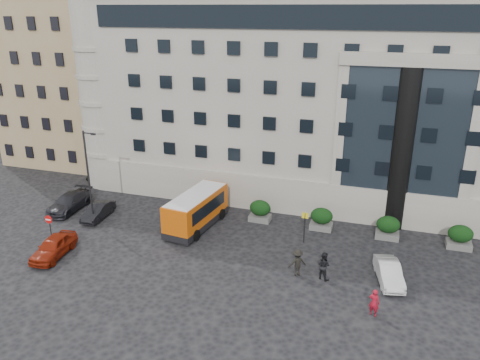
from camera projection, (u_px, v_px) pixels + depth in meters
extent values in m
plane|color=black|center=(214.00, 263.00, 33.30)|extent=(120.00, 120.00, 0.00)
cube|color=gray|center=(343.00, 91.00, 48.07)|extent=(44.00, 24.00, 18.00)
cylinder|color=black|center=(402.00, 151.00, 36.77)|extent=(1.80, 1.80, 13.00)
cube|color=#937E55|center=(82.00, 72.00, 54.57)|extent=(14.00, 14.00, 20.00)
cube|color=#84664D|center=(136.00, 50.00, 71.15)|extent=(13.00, 13.00, 22.00)
cube|color=#535350|center=(203.00, 210.00, 41.32)|extent=(1.80, 1.20, 0.50)
ellipsoid|color=black|center=(203.00, 201.00, 41.00)|extent=(1.80, 1.26, 1.34)
cube|color=#535350|center=(260.00, 218.00, 39.82)|extent=(1.80, 1.20, 0.50)
ellipsoid|color=black|center=(260.00, 208.00, 39.50)|extent=(1.80, 1.26, 1.34)
cube|color=#535350|center=(321.00, 226.00, 38.33)|extent=(1.80, 1.20, 0.50)
ellipsoid|color=black|center=(322.00, 216.00, 38.01)|extent=(1.80, 1.26, 1.34)
cube|color=#535350|center=(387.00, 235.00, 36.83)|extent=(1.80, 1.20, 0.50)
ellipsoid|color=black|center=(388.00, 224.00, 36.51)|extent=(1.80, 1.26, 1.34)
cube|color=#535350|center=(459.00, 245.00, 35.33)|extent=(1.80, 1.20, 0.50)
ellipsoid|color=black|center=(461.00, 234.00, 35.01)|extent=(1.80, 1.26, 1.34)
cylinder|color=#262628|center=(89.00, 179.00, 38.04)|extent=(0.16, 0.16, 8.00)
cylinder|color=#262628|center=(88.00, 133.00, 36.57)|extent=(0.90, 0.12, 0.12)
cube|color=black|center=(93.00, 134.00, 36.46)|extent=(0.35, 0.18, 0.14)
cylinder|color=#262628|center=(304.00, 228.00, 35.74)|extent=(0.08, 0.08, 2.50)
cube|color=yellow|center=(305.00, 215.00, 35.37)|extent=(0.50, 0.06, 0.45)
cylinder|color=#262628|center=(51.00, 230.00, 35.77)|extent=(0.08, 0.08, 2.20)
cylinder|color=red|center=(48.00, 220.00, 35.40)|extent=(0.64, 0.05, 0.64)
cube|color=white|center=(48.00, 220.00, 35.36)|extent=(0.45, 0.04, 0.10)
cube|color=#C04C09|center=(196.00, 208.00, 38.21)|extent=(3.16, 7.10, 2.29)
cube|color=black|center=(197.00, 222.00, 38.64)|extent=(3.20, 7.14, 0.55)
cube|color=black|center=(196.00, 205.00, 38.13)|extent=(3.04, 5.60, 1.03)
cube|color=silver|center=(196.00, 195.00, 37.83)|extent=(3.00, 6.74, 0.18)
cylinder|color=black|center=(170.00, 230.00, 37.23)|extent=(0.39, 0.93, 0.90)
cylinder|color=black|center=(196.00, 235.00, 36.31)|extent=(0.39, 0.93, 0.90)
cylinder|color=black|center=(198.00, 209.00, 40.97)|extent=(0.39, 0.93, 0.90)
cylinder|color=black|center=(222.00, 214.00, 40.05)|extent=(0.39, 0.93, 0.90)
cube|color=maroon|center=(122.00, 161.00, 50.32)|extent=(2.72, 3.81, 2.45)
cube|color=maroon|center=(106.00, 172.00, 48.31)|extent=(2.35, 1.85, 1.67)
cube|color=black|center=(101.00, 171.00, 47.61)|extent=(1.86, 0.38, 0.79)
cylinder|color=black|center=(100.00, 176.00, 49.08)|extent=(0.37, 0.85, 0.82)
cylinder|color=black|center=(116.00, 179.00, 48.20)|extent=(0.37, 0.85, 0.82)
cylinder|color=black|center=(120.00, 167.00, 51.81)|extent=(0.37, 0.85, 0.82)
cylinder|color=black|center=(135.00, 170.00, 50.93)|extent=(0.37, 0.85, 0.82)
imported|color=maroon|center=(54.00, 247.00, 34.01)|extent=(2.20, 4.50, 1.48)
imported|color=black|center=(98.00, 211.00, 40.18)|extent=(1.58, 3.92, 1.27)
imported|color=black|center=(69.00, 202.00, 41.75)|extent=(2.26, 5.15, 1.47)
imported|color=black|center=(107.00, 173.00, 49.33)|extent=(2.84, 5.04, 1.33)
imported|color=silver|center=(389.00, 273.00, 30.86)|extent=(2.26, 4.19, 1.31)
imported|color=#A41022|center=(374.00, 302.00, 27.37)|extent=(0.73, 0.58, 1.74)
imported|color=black|center=(324.00, 266.00, 31.06)|extent=(1.18, 1.07, 1.97)
imported|color=black|center=(297.00, 263.00, 31.46)|extent=(1.44, 1.27, 1.93)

